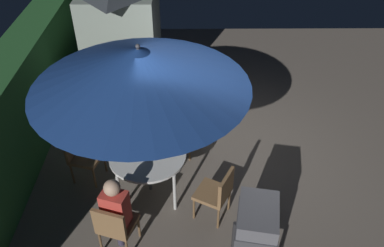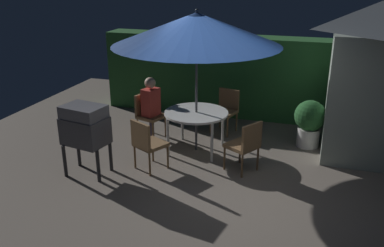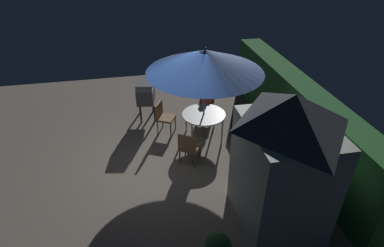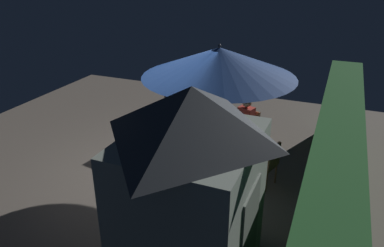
{
  "view_description": "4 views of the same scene",
  "coord_description": "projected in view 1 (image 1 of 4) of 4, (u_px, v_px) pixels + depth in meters",
  "views": [
    {
      "loc": [
        -5.3,
        0.58,
        4.88
      ],
      "look_at": [
        -0.27,
        0.54,
        1.01
      ],
      "focal_mm": 37.48,
      "sensor_mm": 36.0,
      "label": 1
    },
    {
      "loc": [
        1.35,
        -5.71,
        3.25
      ],
      "look_at": [
        -0.6,
        0.52,
        0.8
      ],
      "focal_mm": 38.71,
      "sensor_mm": 36.0,
      "label": 2
    },
    {
      "loc": [
        6.4,
        -0.54,
        5.06
      ],
      "look_at": [
        -0.1,
        0.77,
        0.9
      ],
      "focal_mm": 29.28,
      "sensor_mm": 36.0,
      "label": 3
    },
    {
      "loc": [
        5.81,
        3.35,
        4.03
      ],
      "look_at": [
        -0.18,
        0.89,
        1.18
      ],
      "focal_mm": 34.56,
      "sensor_mm": 36.0,
      "label": 4
    }
  ],
  "objects": [
    {
      "name": "potted_plant_by_grill",
      "position": [
        114.0,
        95.0,
        7.87
      ],
      "size": [
        0.6,
        0.6,
        0.92
      ],
      "color": "silver",
      "rests_on": "ground"
    },
    {
      "name": "chair_toward_hedge",
      "position": [
        188.0,
        125.0,
        7.11
      ],
      "size": [
        0.63,
        0.63,
        0.9
      ],
      "color": "olive",
      "rests_on": "ground"
    },
    {
      "name": "ground_plane",
      "position": [
        222.0,
        158.0,
        7.18
      ],
      "size": [
        11.0,
        11.0,
        0.0
      ],
      "primitive_type": "plane",
      "color": "#6B6056"
    },
    {
      "name": "hedge_backdrop",
      "position": [
        12.0,
        118.0,
        6.6
      ],
      "size": [
        7.15,
        0.67,
        1.84
      ],
      "color": "#28602D",
      "rests_on": "ground"
    },
    {
      "name": "patio_umbrella",
      "position": [
        140.0,
        68.0,
        5.2
      ],
      "size": [
        2.98,
        2.98,
        2.62
      ],
      "color": "#4C4C51",
      "rests_on": "ground"
    },
    {
      "name": "chair_far_side",
      "position": [
        218.0,
        192.0,
        5.84
      ],
      "size": [
        0.62,
        0.63,
        0.9
      ],
      "color": "olive",
      "rests_on": "ground"
    },
    {
      "name": "potted_plant_by_shed",
      "position": [
        189.0,
        58.0,
        9.44
      ],
      "size": [
        0.47,
        0.47,
        0.66
      ],
      "color": "#4C4C51",
      "rests_on": "ground"
    },
    {
      "name": "patio_table",
      "position": [
        148.0,
        158.0,
        6.16
      ],
      "size": [
        1.19,
        1.19,
        0.77
      ],
      "color": "white",
      "rests_on": "ground"
    },
    {
      "name": "chair_near_shed",
      "position": [
        115.0,
        225.0,
        5.38
      ],
      "size": [
        0.58,
        0.58,
        0.9
      ],
      "color": "olive",
      "rests_on": "ground"
    },
    {
      "name": "chair_toward_house",
      "position": [
        81.0,
        153.0,
        6.52
      ],
      "size": [
        0.57,
        0.57,
        0.9
      ],
      "color": "olive",
      "rests_on": "ground"
    },
    {
      "name": "garden_shed",
      "position": [
        122.0,
        27.0,
        8.19
      ],
      "size": [
        1.83,
        1.54,
        2.83
      ],
      "color": "gray",
      "rests_on": "ground"
    },
    {
      "name": "person_in_red",
      "position": [
        115.0,
        207.0,
        5.28
      ],
      "size": [
        0.33,
        0.4,
        1.26
      ],
      "color": "#CC3D33",
      "rests_on": "ground"
    },
    {
      "name": "bbq_grill",
      "position": [
        256.0,
        228.0,
        4.93
      ],
      "size": [
        0.78,
        0.62,
        1.2
      ],
      "color": "#47474C",
      "rests_on": "ground"
    }
  ]
}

